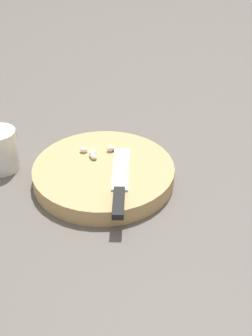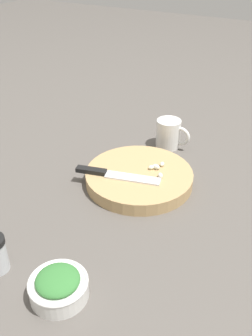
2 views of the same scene
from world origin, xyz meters
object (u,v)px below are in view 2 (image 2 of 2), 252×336
at_px(herb_bowl, 59,286).
at_px(coffee_mug, 169,134).
at_px(cutting_board, 139,177).
at_px(chef_knife, 112,174).
at_px(garlic_cloves, 157,168).

height_order(herb_bowl, coffee_mug, coffee_mug).
bearing_deg(cutting_board, coffee_mug, 2.60).
bearing_deg(coffee_mug, cutting_board, -177.40).
relative_size(chef_knife, garlic_cloves, 3.05).
relative_size(cutting_board, garlic_cloves, 3.88).
bearing_deg(chef_knife, cutting_board, 119.02).
bearing_deg(garlic_cloves, herb_bowl, 179.97).
xyz_separation_m(garlic_cloves, coffee_mug, (0.20, 0.05, 0.00)).
distance_m(cutting_board, chef_knife, 0.08).
xyz_separation_m(chef_knife, herb_bowl, (-0.37, -0.10, -0.01)).
relative_size(garlic_cloves, coffee_mug, 0.68).
bearing_deg(herb_bowl, cutting_board, 5.54).
height_order(chef_knife, coffee_mug, coffee_mug).
distance_m(chef_knife, herb_bowl, 0.38).
bearing_deg(garlic_cloves, cutting_board, 127.09).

